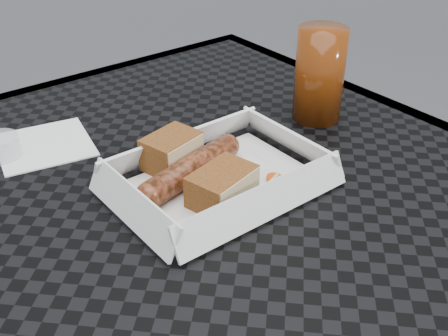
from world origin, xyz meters
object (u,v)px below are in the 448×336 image
patio_table (183,234)px  drink_glass (320,75)px  bratwurst (191,169)px  food_tray (219,184)px

patio_table → drink_glass: size_ratio=5.93×
bratwurst → food_tray: bearing=-47.4°
food_tray → bratwurst: (-0.02, 0.02, 0.02)m
food_tray → drink_glass: (0.22, 0.06, 0.07)m
patio_table → bratwurst: 0.10m
drink_glass → food_tray: bearing=-166.0°
patio_table → drink_glass: (0.26, 0.03, 0.14)m
patio_table → bratwurst: size_ratio=4.75×
drink_glass → bratwurst: bearing=-172.8°
patio_table → drink_glass: 0.30m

